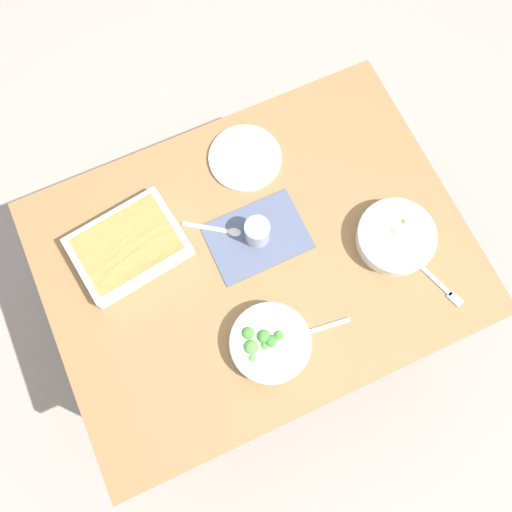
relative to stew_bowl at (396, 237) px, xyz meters
The scene contains 12 objects.
ground_plane 0.87m from the stew_bowl, 162.25° to the left, with size 6.00×6.00×0.00m, color #9E9389.
dining_table 0.42m from the stew_bowl, 162.25° to the left, with size 1.20×0.90×0.74m.
placemat 0.39m from the stew_bowl, 153.87° to the left, with size 0.28×0.20×0.00m, color #4C5670.
stew_bowl is the anchor object (origin of this frame).
broccoli_bowl 0.47m from the stew_bowl, 164.80° to the right, with size 0.22×0.22×0.07m.
baking_dish 0.75m from the stew_bowl, 157.72° to the left, with size 0.33×0.26×0.06m.
drink_cup 0.39m from the stew_bowl, 153.87° to the left, with size 0.07×0.07×0.08m.
side_plate 0.50m from the stew_bowl, 124.31° to the left, with size 0.22×0.22×0.01m, color silver.
spoon_by_stew 0.05m from the stew_bowl, behind, with size 0.18×0.05×0.01m.
spoon_by_broccoli 0.36m from the stew_bowl, 157.41° to the right, with size 0.18×0.04×0.01m.
spoon_spare 0.50m from the stew_bowl, 152.02° to the left, with size 0.15×0.12×0.01m.
fork_on_table 0.19m from the stew_bowl, 71.54° to the right, with size 0.07×0.17×0.01m.
Camera 1 is at (-0.18, -0.39, 2.20)m, focal length 37.23 mm.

